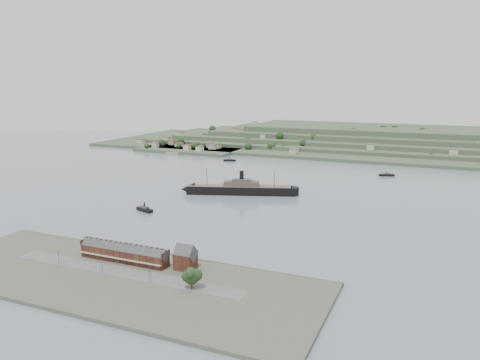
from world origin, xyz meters
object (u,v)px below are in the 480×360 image
at_px(terrace_row, 124,253).
at_px(gabled_building, 185,258).
at_px(fig_tree, 192,276).
at_px(steamship, 237,189).
at_px(tugboat, 145,209).

height_order(terrace_row, gabled_building, gabled_building).
bearing_deg(fig_tree, steamship, 107.71).
distance_m(terrace_row, steamship, 182.09).
xyz_separation_m(terrace_row, gabled_building, (37.50, 4.02, 1.34)).
distance_m(gabled_building, tugboat, 131.50).
height_order(tugboat, fig_tree, fig_tree).
bearing_deg(tugboat, steamship, 62.39).
xyz_separation_m(gabled_building, steamship, (-47.92, 177.76, -3.32)).
height_order(gabled_building, tugboat, gabled_building).
bearing_deg(steamship, gabled_building, -74.91).
xyz_separation_m(terrace_row, tugboat, (-54.20, 98.05, -4.99)).
distance_m(terrace_row, fig_tree, 55.71).
bearing_deg(fig_tree, terrace_row, 162.28).
bearing_deg(gabled_building, terrace_row, -173.88).
xyz_separation_m(gabled_building, tugboat, (-91.70, 94.03, -6.33)).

